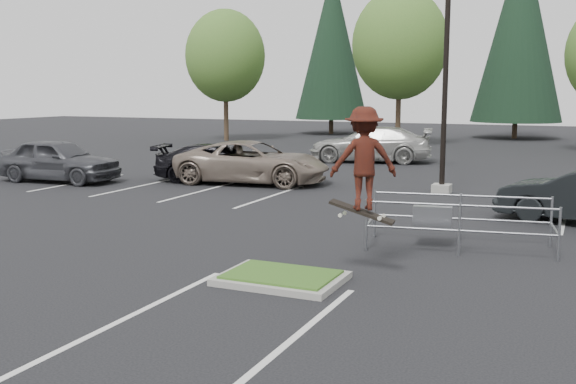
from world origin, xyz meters
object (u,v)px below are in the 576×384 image
at_px(skateboarder, 363,159).
at_px(decid_a, 225,59).
at_px(conif_a, 332,44).
at_px(decid_b, 400,48).
at_px(car_l_black, 217,163).
at_px(car_l_tan, 252,162).
at_px(conif_b, 520,28).
at_px(car_far_silver, 372,144).
at_px(car_l_grey, 58,160).
at_px(light_pole, 446,57).
at_px(cart_corral, 439,216).

bearing_deg(skateboarder, decid_a, -83.93).
height_order(conif_a, skateboarder, conif_a).
relative_size(decid_b, car_l_black, 1.96).
xyz_separation_m(skateboarder, car_l_tan, (-7.70, 10.48, -1.42)).
bearing_deg(conif_b, skateboarder, -88.26).
relative_size(conif_b, skateboarder, 6.71).
bearing_deg(car_far_silver, skateboarder, 4.61).
distance_m(conif_b, car_l_tan, 30.56).
height_order(conif_a, car_l_tan, conif_a).
height_order(car_l_grey, car_far_silver, car_far_silver).
xyz_separation_m(conif_b, car_far_silver, (-4.66, -19.86, -6.99)).
bearing_deg(conif_b, car_l_tan, -102.63).
bearing_deg(light_pole, conif_b, 91.01).
relative_size(light_pole, conif_a, 0.78).
bearing_deg(car_far_silver, decid_a, -137.17).
relative_size(conif_a, car_l_black, 2.64).
distance_m(decid_a, conif_b, 20.95).
height_order(car_l_tan, car_l_black, car_l_tan).
bearing_deg(car_far_silver, light_pole, 18.85).
distance_m(light_pole, car_l_grey, 14.82).
distance_m(light_pole, decid_b, 19.70).
distance_m(conif_a, car_l_grey, 31.72).
distance_m(decid_a, skateboarder, 34.97).
xyz_separation_m(conif_b, cart_corral, (2.05, -36.57, -7.14)).
bearing_deg(conif_b, car_far_silver, -103.21).
relative_size(cart_corral, skateboarder, 1.93).
bearing_deg(decid_a, skateboarder, -56.51).
height_order(decid_a, car_l_tan, decid_a).
distance_m(cart_corral, car_far_silver, 18.01).
relative_size(decid_b, car_l_tan, 1.68).
xyz_separation_m(conif_b, car_l_black, (-8.00, -29.00, -7.13)).
bearing_deg(car_l_grey, conif_b, -26.75).
bearing_deg(car_far_silver, decid_b, 175.73).
bearing_deg(car_l_black, conif_b, -30.54).
bearing_deg(light_pole, car_l_black, -176.63).
relative_size(conif_b, car_far_silver, 2.46).
bearing_deg(light_pole, skateboarder, -86.36).
distance_m(light_pole, decid_a, 25.86).
relative_size(light_pole, car_l_grey, 2.09).
distance_m(decid_b, car_far_silver, 11.26).
bearing_deg(car_far_silver, car_l_tan, -23.37).
xyz_separation_m(light_pole, decid_a, (-18.51, 18.03, 1.02)).
relative_size(cart_corral, car_l_grey, 0.86).
bearing_deg(skateboarder, car_l_tan, -81.12).
relative_size(conif_a, cart_corral, 3.11).
bearing_deg(car_far_silver, conif_a, -166.28).
xyz_separation_m(conif_a, skateboarder, (15.20, -39.00, -4.88)).
relative_size(decid_b, conif_b, 0.66).
bearing_deg(skateboarder, cart_corral, -133.67).
bearing_deg(car_l_tan, conif_a, 7.53).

